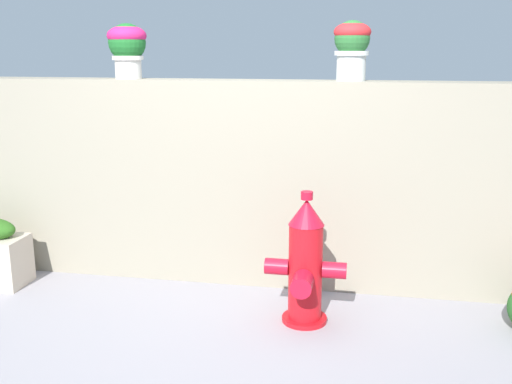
{
  "coord_description": "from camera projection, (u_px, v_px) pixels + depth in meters",
  "views": [
    {
      "loc": [
        0.92,
        -3.05,
        1.74
      ],
      "look_at": [
        0.17,
        0.99,
        0.74
      ],
      "focal_mm": 41.69,
      "sensor_mm": 36.0,
      "label": 1
    }
  ],
  "objects": [
    {
      "name": "ground_plane",
      "position": [
        196.0,
        352.0,
        3.49
      ],
      "size": [
        24.0,
        24.0,
        0.0
      ],
      "primitive_type": "plane",
      "color": "gray"
    },
    {
      "name": "stone_wall",
      "position": [
        238.0,
        183.0,
        4.45
      ],
      "size": [
        5.64,
        0.3,
        1.52
      ],
      "primitive_type": "cube",
      "color": "gray",
      "rests_on": "ground"
    },
    {
      "name": "potted_plant_1",
      "position": [
        127.0,
        45.0,
        4.37
      ],
      "size": [
        0.29,
        0.29,
        0.4
      ],
      "color": "silver",
      "rests_on": "stone_wall"
    },
    {
      "name": "potted_plant_2",
      "position": [
        352.0,
        44.0,
        4.08
      ],
      "size": [
        0.26,
        0.26,
        0.41
      ],
      "color": "silver",
      "rests_on": "stone_wall"
    },
    {
      "name": "fire_hydrant",
      "position": [
        305.0,
        265.0,
        3.79
      ],
      "size": [
        0.52,
        0.42,
        0.87
      ],
      "color": "red",
      "rests_on": "ground"
    }
  ]
}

